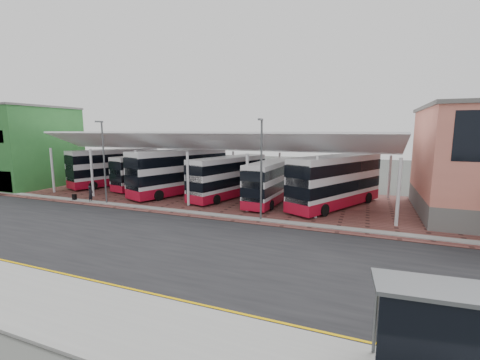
{
  "coord_description": "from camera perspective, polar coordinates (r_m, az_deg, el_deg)",
  "views": [
    {
      "loc": [
        9.71,
        -17.56,
        7.16
      ],
      "look_at": [
        -0.64,
        8.39,
        2.85
      ],
      "focal_mm": 24.0,
      "sensor_mm": 36.0,
      "label": 1
    }
  ],
  "objects": [
    {
      "name": "ground",
      "position": [
        21.31,
        -6.91,
        -10.93
      ],
      "size": [
        140.0,
        140.0,
        0.0
      ],
      "primitive_type": "plane",
      "color": "#3E403C"
    },
    {
      "name": "road",
      "position": [
        20.49,
        -8.27,
        -11.75
      ],
      "size": [
        120.0,
        14.0,
        0.02
      ],
      "primitive_type": "cube",
      "color": "black",
      "rests_on": "ground"
    },
    {
      "name": "forecourt",
      "position": [
        32.32,
        7.41,
        -4.05
      ],
      "size": [
        72.0,
        16.0,
        0.06
      ],
      "primitive_type": "cube",
      "color": "brown",
      "rests_on": "ground"
    },
    {
      "name": "sidewalk",
      "position": [
        14.77,
        -25.08,
        -20.82
      ],
      "size": [
        120.0,
        4.0,
        0.14
      ],
      "primitive_type": "cube",
      "color": "gray",
      "rests_on": "ground"
    },
    {
      "name": "north_kerb",
      "position": [
        26.63,
        -0.48,
        -6.67
      ],
      "size": [
        120.0,
        0.8,
        0.14
      ],
      "primitive_type": "cube",
      "color": "gray",
      "rests_on": "ground"
    },
    {
      "name": "yellow_line_near",
      "position": [
        16.03,
        -19.61,
        -18.21
      ],
      "size": [
        120.0,
        0.12,
        0.01
      ],
      "primitive_type": "cube",
      "color": "#E1A900",
      "rests_on": "road"
    },
    {
      "name": "yellow_line_far",
      "position": [
        16.23,
        -18.88,
        -17.82
      ],
      "size": [
        120.0,
        0.12,
        0.01
      ],
      "primitive_type": "cube",
      "color": "#E1A900",
      "rests_on": "road"
    },
    {
      "name": "canopy",
      "position": [
        35.23,
        -4.8,
        6.52
      ],
      "size": [
        37.0,
        11.63,
        7.07
      ],
      "color": "silver",
      "rests_on": "ground"
    },
    {
      "name": "shop_green",
      "position": [
        48.95,
        -32.67,
        5.0
      ],
      "size": [
        6.4,
        10.2,
        10.22
      ],
      "color": "#2E7230",
      "rests_on": "ground"
    },
    {
      "name": "shop_cream",
      "position": [
        54.35,
        -36.69,
        4.89
      ],
      "size": [
        6.4,
        10.2,
        10.22
      ],
      "color": "beige",
      "rests_on": "ground"
    },
    {
      "name": "lamp_west",
      "position": [
        33.74,
        -23.06,
        3.31
      ],
      "size": [
        0.16,
        0.9,
        8.07
      ],
      "color": "#505356",
      "rests_on": "ground"
    },
    {
      "name": "lamp_east",
      "position": [
        25.21,
        3.79,
        2.37
      ],
      "size": [
        0.16,
        0.9,
        8.07
      ],
      "color": "#505356",
      "rests_on": "ground"
    },
    {
      "name": "bus_0",
      "position": [
        45.18,
        -21.31,
        2.12
      ],
      "size": [
        6.35,
        11.64,
        4.71
      ],
      "rotation": [
        0.0,
        0.0,
        -0.35
      ],
      "color": "silver",
      "rests_on": "forecourt"
    },
    {
      "name": "bus_1",
      "position": [
        41.63,
        -15.71,
        1.47
      ],
      "size": [
        4.35,
        10.24,
        4.11
      ],
      "rotation": [
        0.0,
        0.0,
        -0.21
      ],
      "color": "silver",
      "rests_on": "forecourt"
    },
    {
      "name": "bus_2",
      "position": [
        36.89,
        -10.67,
        1.41
      ],
      "size": [
        6.7,
        12.31,
        4.98
      ],
      "rotation": [
        0.0,
        0.0,
        -0.34
      ],
      "color": "silver",
      "rests_on": "forecourt"
    },
    {
      "name": "bus_3",
      "position": [
        34.23,
        -2.07,
        0.47
      ],
      "size": [
        5.12,
        10.82,
        4.35
      ],
      "rotation": [
        0.0,
        0.0,
        -0.27
      ],
      "color": "silver",
      "rests_on": "forecourt"
    },
    {
      "name": "bus_4",
      "position": [
        32.1,
        5.58,
        -0.34
      ],
      "size": [
        2.9,
        10.08,
        4.11
      ],
      "rotation": [
        0.0,
        0.0,
        -0.05
      ],
      "color": "silver",
      "rests_on": "forecourt"
    },
    {
      "name": "bus_5",
      "position": [
        31.21,
        16.7,
        -0.28
      ],
      "size": [
        7.69,
        11.64,
        4.82
      ],
      "rotation": [
        0.0,
        0.0,
        -0.47
      ],
      "color": "silver",
      "rests_on": "forecourt"
    },
    {
      "name": "pedestrian",
      "position": [
        35.44,
        -25.02,
        -2.25
      ],
      "size": [
        0.52,
        0.68,
        1.66
      ],
      "primitive_type": "imported",
      "rotation": [
        0.0,
        0.0,
        1.8
      ],
      "color": "black",
      "rests_on": "forecourt"
    },
    {
      "name": "suitcase",
      "position": [
        37.08,
        -27.36,
        -2.75
      ],
      "size": [
        0.38,
        0.27,
        0.65
      ],
      "primitive_type": "cube",
      "color": "black",
      "rests_on": "forecourt"
    },
    {
      "name": "bus_shelter",
      "position": [
        11.09,
        33.54,
        -21.3
      ],
      "size": [
        3.58,
        1.87,
        2.77
      ],
      "rotation": [
        0.0,
        0.0,
        0.08
      ],
      "color": "black",
      "rests_on": "sidewalk"
    }
  ]
}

